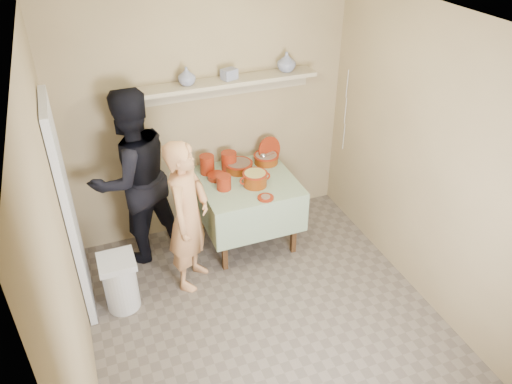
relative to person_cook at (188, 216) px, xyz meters
name	(u,v)px	position (x,y,z in m)	size (l,w,h in m)	color
ground	(271,327)	(0.47, -0.86, -0.76)	(3.50, 3.50, 0.00)	#675B51
tile_panel	(70,212)	(-0.99, 0.09, 0.24)	(0.06, 0.70, 2.00)	silver
plate_stack_a	(207,165)	(0.39, 0.69, 0.10)	(0.15, 0.15, 0.20)	maroon
plate_stack_b	(229,161)	(0.63, 0.69, 0.10)	(0.16, 0.16, 0.20)	maroon
bowl_stack	(224,182)	(0.45, 0.34, 0.07)	(0.15, 0.15, 0.15)	maroon
empty_bowl	(217,176)	(0.44, 0.55, 0.03)	(0.19, 0.19, 0.05)	maroon
propped_lid	(269,150)	(1.11, 0.73, 0.12)	(0.29, 0.29, 0.02)	maroon
vase_right	(286,62)	(1.29, 0.77, 1.06)	(0.19, 0.19, 0.20)	navy
vase_left	(187,76)	(0.26, 0.76, 1.04)	(0.17, 0.17, 0.17)	navy
ceramic_box	(229,74)	(0.68, 0.76, 1.01)	(0.14, 0.10, 0.10)	navy
person_cook	(188,216)	(0.00, 0.00, 0.00)	(0.56, 0.36, 1.52)	tan
person_helper	(133,178)	(-0.38, 0.62, 0.15)	(0.89, 0.69, 1.82)	black
room_shell	(274,171)	(0.47, -0.86, 0.85)	(3.04, 3.54, 2.62)	tan
serving_table	(247,189)	(0.72, 0.42, -0.12)	(0.97, 0.97, 0.76)	#4C2D16
cazuela_meat_a	(239,166)	(0.71, 0.62, 0.06)	(0.30, 0.30, 0.10)	#632102
cazuela_meat_b	(266,158)	(1.05, 0.68, 0.06)	(0.28, 0.28, 0.10)	#632102
ladle	(264,156)	(1.00, 0.64, 0.11)	(0.08, 0.26, 0.19)	silver
cazuela_rice	(255,178)	(0.77, 0.29, 0.08)	(0.33, 0.25, 0.14)	#632102
front_plate	(266,198)	(0.77, 0.02, 0.01)	(0.16, 0.16, 0.03)	maroon
wall_shelf	(228,83)	(0.67, 0.79, 0.91)	(1.80, 0.25, 0.21)	tan
trash_bin	(120,283)	(-0.70, -0.12, -0.48)	(0.32, 0.32, 0.56)	silver
electrical_cord	(345,111)	(1.94, 0.62, 0.49)	(0.01, 0.05, 0.90)	silver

